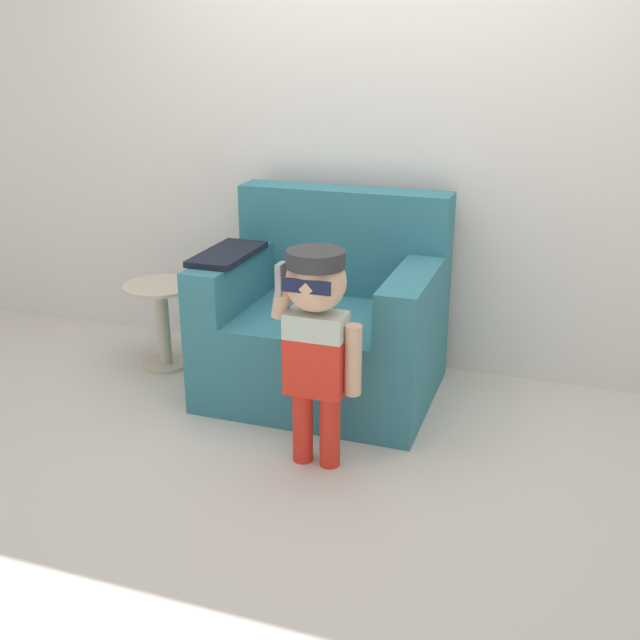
{
  "coord_description": "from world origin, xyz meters",
  "views": [
    {
      "loc": [
        0.98,
        -3.09,
        1.68
      ],
      "look_at": [
        -0.04,
        -0.13,
        0.52
      ],
      "focal_mm": 42.0,
      "sensor_mm": 36.0,
      "label": 1
    }
  ],
  "objects": [
    {
      "name": "person_child",
      "position": [
        0.06,
        -0.46,
        0.62
      ],
      "size": [
        0.38,
        0.29,
        0.93
      ],
      "color": "red",
      "rests_on": "ground_plane"
    },
    {
      "name": "wall_back",
      "position": [
        0.0,
        0.73,
        1.3
      ],
      "size": [
        10.0,
        0.05,
        2.6
      ],
      "color": "silver",
      "rests_on": "ground_plane"
    },
    {
      "name": "armchair",
      "position": [
        -0.13,
        0.25,
        0.36
      ],
      "size": [
        1.12,
        0.87,
        0.99
      ],
      "color": "teal",
      "rests_on": "ground_plane"
    },
    {
      "name": "ground_plane",
      "position": [
        0.0,
        0.0,
        0.0
      ],
      "size": [
        10.0,
        10.0,
        0.0
      ],
      "primitive_type": "plane",
      "color": "beige"
    },
    {
      "name": "side_table",
      "position": [
        -1.06,
        0.23,
        0.29
      ],
      "size": [
        0.39,
        0.39,
        0.47
      ],
      "color": "beige",
      "rests_on": "ground_plane"
    }
  ]
}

